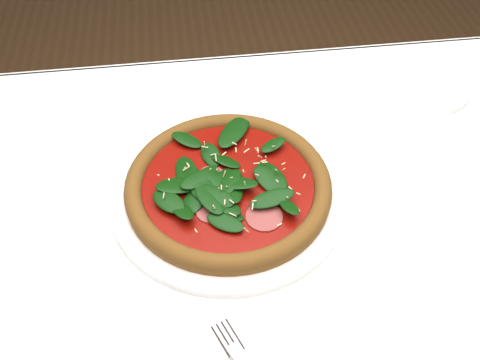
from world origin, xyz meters
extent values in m
cube|color=silver|center=(0.00, 0.00, 0.73)|extent=(1.20, 0.80, 0.04)
cylinder|color=#47311C|center=(-0.54, 0.34, 0.35)|extent=(0.06, 0.06, 0.71)
cylinder|color=#47311C|center=(0.54, 0.34, 0.35)|extent=(0.06, 0.06, 0.71)
cube|color=silver|center=(0.00, 0.40, 0.64)|extent=(1.20, 0.01, 0.22)
cylinder|color=white|center=(-0.07, 0.05, 0.76)|extent=(0.34, 0.34, 0.01)
torus|color=white|center=(-0.07, 0.05, 0.76)|extent=(0.34, 0.34, 0.01)
cylinder|color=brown|center=(-0.07, 0.05, 0.77)|extent=(0.37, 0.37, 0.01)
torus|color=#AB6A27|center=(-0.07, 0.05, 0.77)|extent=(0.37, 0.37, 0.03)
cylinder|color=#8B1105|center=(-0.07, 0.05, 0.77)|extent=(0.31, 0.31, 0.00)
cylinder|color=#A34146|center=(-0.07, 0.05, 0.78)|extent=(0.27, 0.27, 0.00)
ellipsoid|color=#0B3509|center=(-0.07, 0.05, 0.79)|extent=(0.30, 0.30, 0.02)
cylinder|color=#F9E0A2|center=(-0.07, 0.05, 0.79)|extent=(0.27, 0.27, 0.00)
cube|color=silver|center=(-0.10, -0.18, 0.76)|extent=(0.04, 0.05, 0.00)
cylinder|color=white|center=(0.31, 0.25, 0.76)|extent=(0.15, 0.15, 0.01)
torus|color=white|center=(0.31, 0.25, 0.76)|extent=(0.15, 0.15, 0.01)
camera|label=1|loc=(-0.12, -0.46, 1.34)|focal=40.00mm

